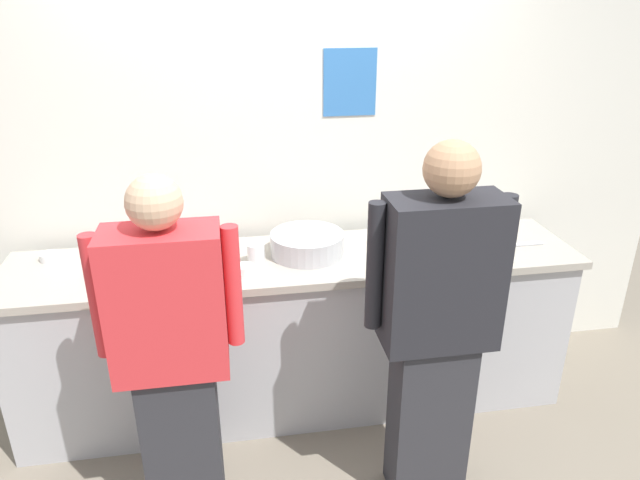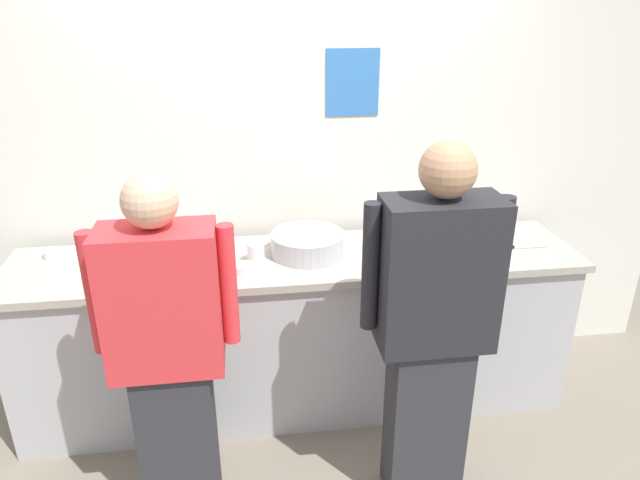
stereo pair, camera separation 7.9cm
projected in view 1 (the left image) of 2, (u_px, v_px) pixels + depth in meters
The scene contains 15 objects.
ground_plane at pixel (307, 439), 3.08m from camera, with size 9.00×9.00×0.00m, color slate.
wall_back at pixel (285, 150), 3.25m from camera, with size 4.72×0.11×2.77m.
prep_counter at pixel (298, 332), 3.20m from camera, with size 3.01×0.64×0.92m.
chef_near_left at pixel (172, 353), 2.34m from camera, with size 0.59×0.24×1.61m.
chef_center at pixel (437, 325), 2.44m from camera, with size 0.62×0.24×1.70m.
plate_stack_front at pixel (196, 265), 2.85m from camera, with size 0.22×0.22×0.07m.
plate_stack_rear at pixel (118, 269), 2.81m from camera, with size 0.22×0.22×0.07m.
mixing_bowl_steel at pixel (307, 244), 3.04m from camera, with size 0.39×0.39×0.12m, color #B7BABF.
sheet_tray at pixel (412, 248), 3.11m from camera, with size 0.41×0.29×0.02m, color #B7BABF.
squeeze_bottle_primary at pixel (450, 225), 3.19m from camera, with size 0.05×0.05×0.20m.
ramekin_orange_sauce at pixel (50, 256), 2.98m from camera, with size 0.10×0.10×0.04m.
ramekin_green_sauce at pixel (245, 269), 2.83m from camera, with size 0.10×0.10×0.05m.
ramekin_yellow_sauce at pixel (477, 234), 3.24m from camera, with size 0.10×0.10×0.04m.
deli_cup at pixel (256, 253), 2.94m from camera, with size 0.09×0.09×0.10m, color white.
chefs_knife at pixel (515, 244), 3.16m from camera, with size 0.27×0.03×0.02m.
Camera 1 is at (-0.33, -2.38, 2.20)m, focal length 32.23 mm.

